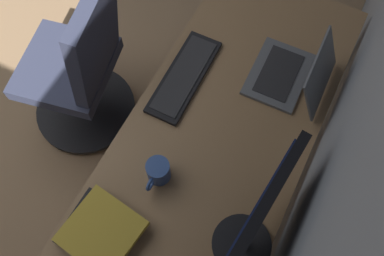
{
  "coord_description": "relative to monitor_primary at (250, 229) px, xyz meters",
  "views": [
    {
      "loc": [
        0.61,
        2.13,
        2.16
      ],
      "look_at": [
        0.11,
        1.88,
        0.95
      ],
      "focal_mm": 39.02,
      "sensor_mm": 36.0,
      "label": 1
    }
  ],
  "objects": [
    {
      "name": "desk",
      "position": [
        -0.22,
        -0.24,
        -0.32
      ],
      "size": [
        1.86,
        0.67,
        0.73
      ],
      "color": "#936D47",
      "rests_on": "ground"
    },
    {
      "name": "monitor_primary",
      "position": [
        0.0,
        0.0,
        0.0
      ],
      "size": [
        0.52,
        0.2,
        0.42
      ],
      "color": "black",
      "rests_on": "desk"
    },
    {
      "name": "office_chair",
      "position": [
        -0.45,
        -1.01,
        -0.52
      ],
      "size": [
        0.56,
        0.59,
        0.97
      ],
      "color": "#383D56",
      "rests_on": "ground"
    },
    {
      "name": "keyboard_main",
      "position": [
        -0.49,
        -0.47,
        -0.23
      ],
      "size": [
        0.42,
        0.15,
        0.02
      ],
      "color": "black",
      "rests_on": "desk"
    },
    {
      "name": "book_stack_near",
      "position": [
        0.18,
        -0.43,
        -0.21
      ],
      "size": [
        0.25,
        0.26,
        0.06
      ],
      "color": "black",
      "rests_on": "desk"
    },
    {
      "name": "laptop_leftmost",
      "position": [
        -0.68,
        -0.08,
        -0.2
      ],
      "size": [
        0.3,
        0.3,
        0.2
      ],
      "color": "#595B60",
      "rests_on": "desk"
    },
    {
      "name": "coffee_mug",
      "position": [
        -0.09,
        -0.36,
        -0.2
      ],
      "size": [
        0.12,
        0.08,
        0.09
      ],
      "color": "#335193",
      "rests_on": "desk"
    }
  ]
}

